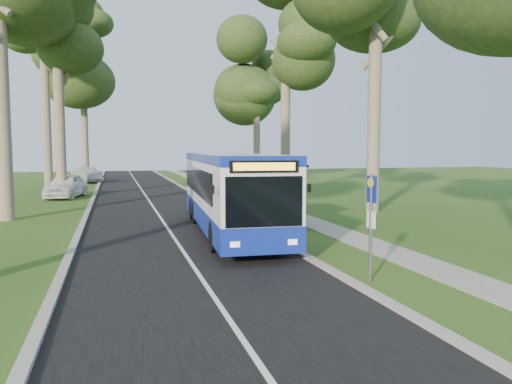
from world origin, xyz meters
TOP-DOWN VIEW (x-y plane):
  - ground at (0.00, 0.00)m, footprint 120.00×120.00m
  - road at (-3.50, 10.00)m, footprint 7.00×100.00m
  - kerb_east at (0.00, 10.00)m, footprint 0.25×100.00m
  - kerb_west at (-7.00, 10.00)m, footprint 0.25×100.00m
  - centre_line at (-3.50, 10.00)m, footprint 0.12×100.00m
  - footpath at (3.00, 10.00)m, footprint 1.50×100.00m
  - bus at (-1.20, 1.71)m, footprint 3.23×12.04m
  - bus_stop_sign at (0.58, -6.38)m, footprint 0.10×0.38m
  - bus_shelter at (1.39, 2.47)m, footprint 1.94×3.27m
  - litter_bin at (1.66, 6.80)m, footprint 0.51×0.51m
  - car_white at (-8.81, 18.60)m, footprint 2.91×5.13m
  - car_silver at (-8.25, 34.45)m, footprint 3.34×4.92m
  - tree_west_c at (-9.00, 18.00)m, footprint 5.20×5.20m
  - tree_west_d at (-11.00, 28.00)m, footprint 5.20×5.20m
  - tree_west_e at (-8.50, 38.00)m, footprint 5.20×5.20m
  - tree_east_b at (7.50, 6.00)m, footprint 5.20×5.20m
  - tree_east_c at (6.80, 18.00)m, footprint 5.20×5.20m
  - tree_east_d at (8.00, 30.00)m, footprint 5.20×5.20m

SIDE VIEW (x-z plane):
  - ground at x=0.00m, z-range 0.00..0.00m
  - road at x=-3.50m, z-range 0.00..0.02m
  - footpath at x=3.00m, z-range 0.00..0.02m
  - centre_line at x=-3.50m, z-range 0.02..0.02m
  - kerb_east at x=0.00m, z-range 0.00..0.12m
  - kerb_west at x=-7.00m, z-range 0.00..0.12m
  - litter_bin at x=1.66m, z-range 0.01..0.90m
  - car_silver at x=-8.25m, z-range 0.00..1.53m
  - car_white at x=-8.81m, z-range 0.00..1.65m
  - bus at x=-1.20m, z-range 0.06..3.21m
  - bus_stop_sign at x=0.58m, z-range 0.32..3.05m
  - bus_shelter at x=1.39m, z-range 0.56..3.27m
  - tree_east_d at x=8.00m, z-range 3.49..17.98m
  - tree_east_b at x=7.50m, z-range 3.54..18.25m
  - tree_west_c at x=-9.00m, z-range 3.56..18.32m
  - tree_east_c at x=6.80m, z-range 3.98..20.57m
  - tree_west_e at x=-8.50m, z-range 4.03..20.82m
  - tree_west_d at x=-11.00m, z-range 4.13..21.34m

